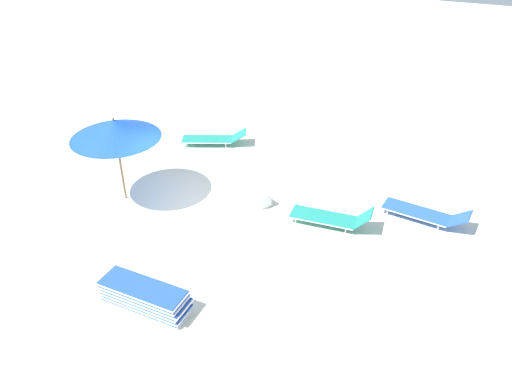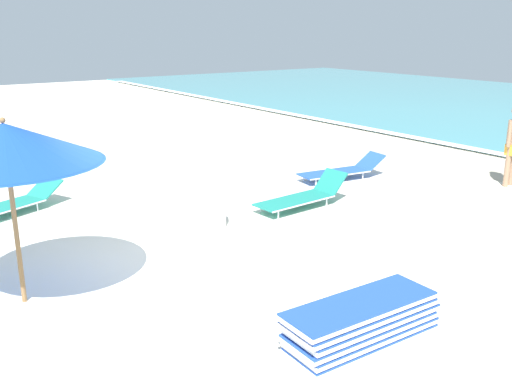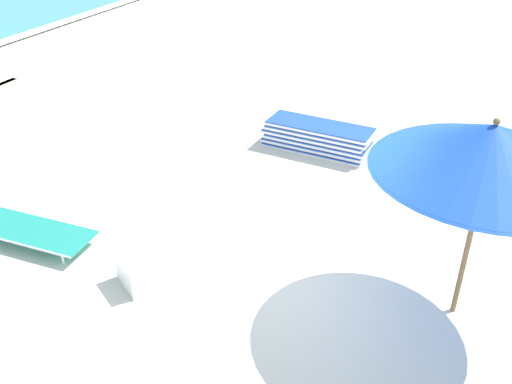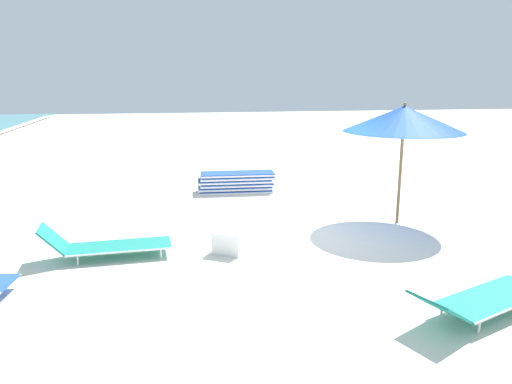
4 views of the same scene
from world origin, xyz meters
name	(u,v)px [view 3 (image 3 of 4)]	position (x,y,z in m)	size (l,w,h in m)	color
ground_plane	(272,279)	(0.00, 0.01, -0.08)	(60.00, 60.00, 0.16)	silver
beach_umbrella	(490,149)	(0.28, -2.11, 2.04)	(2.28, 2.28, 2.36)	olive
lounger_stack	(317,137)	(3.45, 0.70, 0.25)	(0.66, 1.92, 0.49)	blue
sun_lounger_under_umbrella	(20,225)	(-0.76, 3.34, 0.22)	(0.75, 2.04, 0.59)	#1E8475
cooler_box	(137,273)	(-0.89, 1.36, 0.19)	(0.56, 0.61, 0.37)	white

